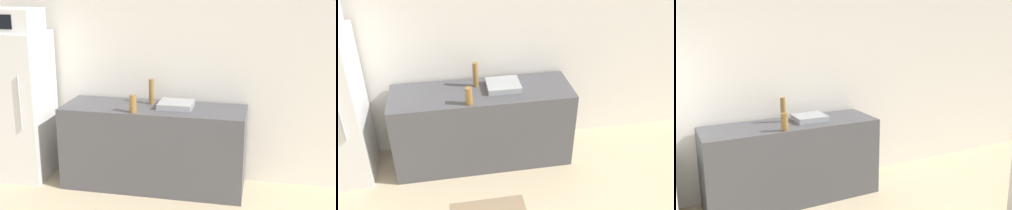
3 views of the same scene
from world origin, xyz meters
TOP-DOWN VIEW (x-y plane):
  - wall_back at (0.00, 3.15)m, footprint 8.00×0.06m
  - refrigerator at (-1.49, 2.77)m, footprint 0.60×0.60m
  - microwave at (-1.49, 2.77)m, footprint 0.53×0.41m
  - counter at (0.01, 2.78)m, footprint 1.90×0.61m
  - sink_basin at (0.24, 2.82)m, footprint 0.35×0.31m
  - bottle_tall at (-0.04, 2.90)m, footprint 0.06×0.06m
  - bottle_short at (-0.14, 2.55)m, footprint 0.07×0.07m

SIDE VIEW (x-z plane):
  - counter at x=0.01m, z-range 0.00..0.88m
  - refrigerator at x=-1.49m, z-range 0.00..1.62m
  - sink_basin at x=0.24m, z-range 0.88..0.94m
  - bottle_short at x=-0.14m, z-range 0.88..1.06m
  - bottle_tall at x=-0.04m, z-range 0.88..1.15m
  - wall_back at x=0.00m, z-range 0.00..2.60m
  - microwave at x=-1.49m, z-range 1.62..1.86m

